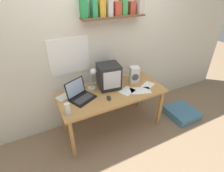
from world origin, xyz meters
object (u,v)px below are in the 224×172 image
printed_handout (127,91)px  loose_paper_near_monitor (141,91)px  crt_monitor (109,76)px  floor_cushion (182,113)px  laptop (80,94)px  desk_lamp (93,76)px  loose_paper_near_laptop (148,85)px  open_notebook (65,96)px  computer_mouse (109,98)px  space_heater (134,75)px  juice_glass (68,109)px  corner_desk (112,95)px

printed_handout → loose_paper_near_monitor: bearing=-22.9°
crt_monitor → loose_paper_near_monitor: crt_monitor is taller
printed_handout → floor_cushion: bearing=-12.6°
loose_paper_near_monitor → laptop: bearing=164.9°
desk_lamp → loose_paper_near_laptop: size_ratio=1.38×
loose_paper_near_laptop → open_notebook: 1.28m
open_notebook → computer_mouse: bearing=-31.8°
open_notebook → printed_handout: bearing=-18.0°
desk_lamp → loose_paper_near_monitor: bearing=-50.2°
laptop → space_heater: bearing=-23.1°
computer_mouse → loose_paper_near_monitor: size_ratio=0.34×
space_heater → open_notebook: size_ratio=0.96×
crt_monitor → juice_glass: (-0.72, -0.33, -0.12)m
laptop → desk_lamp: bearing=-0.3°
desk_lamp → juice_glass: desk_lamp is taller
corner_desk → desk_lamp: bearing=139.2°
loose_paper_near_monitor → juice_glass: bearing=-178.5°
crt_monitor → laptop: crt_monitor is taller
loose_paper_near_monitor → printed_handout: bearing=157.1°
corner_desk → juice_glass: (-0.70, -0.19, 0.13)m
desk_lamp → corner_desk: bearing=-61.0°
corner_desk → computer_mouse: size_ratio=13.42×
corner_desk → printed_handout: (0.21, -0.09, 0.06)m
printed_handout → desk_lamp: bearing=147.3°
computer_mouse → loose_paper_near_laptop: 0.71m
space_heater → loose_paper_near_laptop: space_heater is taller
space_heater → loose_paper_near_laptop: size_ratio=1.04×
open_notebook → floor_cushion: 2.08m
crt_monitor → corner_desk: bearing=-89.7°
corner_desk → loose_paper_near_monitor: size_ratio=4.62×
corner_desk → open_notebook: open_notebook is taller
crt_monitor → floor_cushion: size_ratio=0.79×
laptop → desk_lamp: (0.25, 0.12, 0.17)m
crt_monitor → desk_lamp: crt_monitor is taller
laptop → loose_paper_near_monitor: laptop is taller
juice_glass → space_heater: bearing=14.6°
desk_lamp → loose_paper_near_laptop: bearing=-39.0°
loose_paper_near_laptop → loose_paper_near_monitor: 0.21m
crt_monitor → loose_paper_near_laptop: bearing=-14.0°
laptop → open_notebook: (-0.19, 0.13, -0.06)m
desk_lamp → loose_paper_near_monitor: size_ratio=1.02×
floor_cushion → juice_glass: bearing=176.3°
printed_handout → floor_cushion: size_ratio=0.56×
crt_monitor → laptop: size_ratio=0.91×
crt_monitor → computer_mouse: size_ratio=3.21×
floor_cushion → printed_handout: bearing=167.4°
laptop → computer_mouse: (0.35, -0.21, -0.05)m
crt_monitor → laptop: bearing=-164.3°
loose_paper_near_laptop → printed_handout: (-0.38, 0.00, 0.00)m
space_heater → floor_cushion: space_heater is taller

